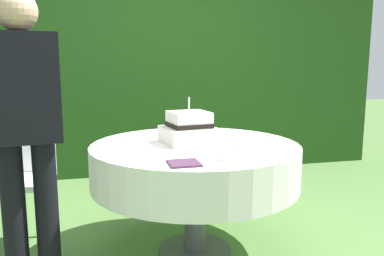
% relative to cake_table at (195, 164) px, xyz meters
% --- Properties ---
extents(ground_plane, '(20.00, 20.00, 0.00)m').
position_rel_cake_table_xyz_m(ground_plane, '(0.00, 0.00, -0.61)').
color(ground_plane, '#547A3D').
extents(foliage_hedge, '(5.54, 0.60, 2.80)m').
position_rel_cake_table_xyz_m(foliage_hedge, '(0.00, 2.24, 0.79)').
color(foliage_hedge, '#234C19').
rests_on(foliage_hedge, ground_plane).
extents(cake_table, '(1.34, 1.34, 0.74)m').
position_rel_cake_table_xyz_m(cake_table, '(0.00, 0.00, 0.00)').
color(cake_table, '#4C4C51').
rests_on(cake_table, ground_plane).
extents(wedding_cake, '(0.37, 0.37, 0.30)m').
position_rel_cake_table_xyz_m(wedding_cake, '(-0.03, 0.05, 0.22)').
color(wedding_cake, white).
rests_on(wedding_cake, cake_table).
extents(serving_plate_near, '(0.15, 0.15, 0.01)m').
position_rel_cake_table_xyz_m(serving_plate_near, '(0.22, -0.29, 0.14)').
color(serving_plate_near, white).
rests_on(serving_plate_near, cake_table).
extents(serving_plate_far, '(0.14, 0.14, 0.01)m').
position_rel_cake_table_xyz_m(serving_plate_far, '(0.07, -0.46, 0.14)').
color(serving_plate_far, white).
rests_on(serving_plate_far, cake_table).
extents(serving_plate_left, '(0.11, 0.11, 0.01)m').
position_rel_cake_table_xyz_m(serving_plate_left, '(-0.04, 0.50, 0.14)').
color(serving_plate_left, white).
rests_on(serving_plate_left, cake_table).
extents(serving_plate_right, '(0.14, 0.14, 0.01)m').
position_rel_cake_table_xyz_m(serving_plate_right, '(0.31, -0.12, 0.14)').
color(serving_plate_right, white).
rests_on(serving_plate_right, cake_table).
extents(napkin_stack, '(0.16, 0.16, 0.01)m').
position_rel_cake_table_xyz_m(napkin_stack, '(-0.18, -0.49, 0.14)').
color(napkin_stack, '#4C2D47').
rests_on(napkin_stack, cake_table).
extents(garden_chair, '(0.43, 0.43, 0.89)m').
position_rel_cake_table_xyz_m(garden_chair, '(-1.12, 0.41, -0.07)').
color(garden_chair, white).
rests_on(garden_chair, ground_plane).
extents(standing_person, '(0.38, 0.25, 1.60)m').
position_rel_cake_table_xyz_m(standing_person, '(-0.96, -0.27, 0.32)').
color(standing_person, black).
rests_on(standing_person, ground_plane).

